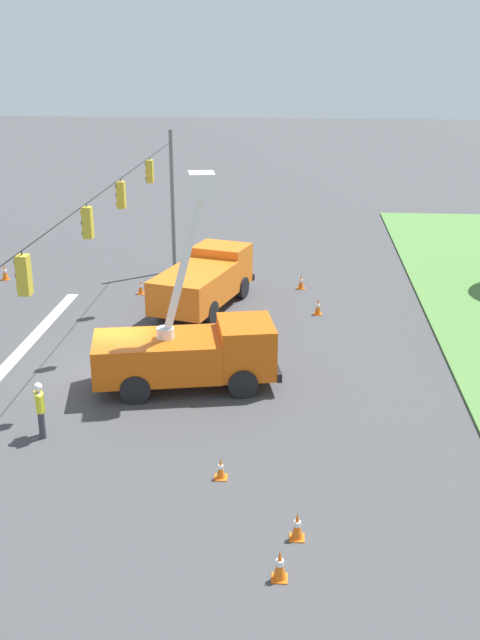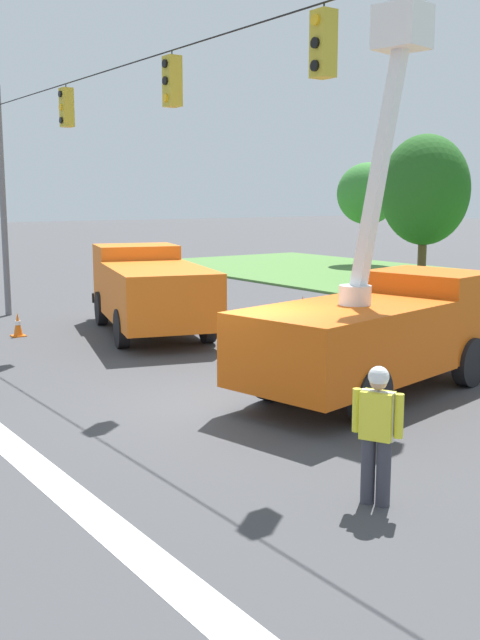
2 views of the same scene
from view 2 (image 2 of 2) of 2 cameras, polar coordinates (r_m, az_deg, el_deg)
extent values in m
plane|color=#424244|center=(13.86, -0.18, -6.55)|extent=(200.00, 200.00, 0.00)
cube|color=silver|center=(12.08, -16.84, -9.38)|extent=(17.60, 0.50, 0.01)
cylinder|color=slate|center=(25.11, -17.61, 8.50)|extent=(0.20, 0.20, 7.20)
cylinder|color=black|center=(13.61, -0.20, 21.24)|extent=(26.00, 0.03, 0.03)
cylinder|color=black|center=(20.17, -13.13, 16.99)|extent=(0.02, 0.02, 0.10)
cube|color=gold|center=(20.11, -13.07, 15.49)|extent=(0.32, 0.28, 0.96)
cylinder|color=black|center=(20.08, -13.54, 16.40)|extent=(0.16, 0.05, 0.16)
cylinder|color=yellow|center=(20.05, -13.51, 15.49)|extent=(0.16, 0.05, 0.16)
cylinder|color=black|center=(20.01, -13.47, 14.58)|extent=(0.16, 0.05, 0.16)
cylinder|color=black|center=(15.44, -5.21, 19.60)|extent=(0.02, 0.02, 0.10)
cube|color=gold|center=(15.36, -5.18, 17.65)|extent=(0.32, 0.28, 0.96)
cylinder|color=black|center=(15.33, -5.75, 18.87)|extent=(0.16, 0.05, 0.16)
cylinder|color=black|center=(15.28, -5.72, 17.69)|extent=(0.16, 0.05, 0.16)
cylinder|color=yellow|center=(15.24, -5.70, 16.49)|extent=(0.16, 0.05, 0.16)
cylinder|color=black|center=(11.90, 6.42, 22.67)|extent=(0.02, 0.02, 0.10)
cube|color=gold|center=(11.79, 6.37, 20.17)|extent=(0.32, 0.28, 0.96)
cylinder|color=yellow|center=(11.75, 5.77, 21.80)|extent=(0.16, 0.05, 0.16)
cylinder|color=black|center=(11.68, 5.74, 20.27)|extent=(0.16, 0.05, 0.16)
cylinder|color=black|center=(11.63, 5.72, 18.72)|extent=(0.16, 0.05, 0.16)
cylinder|color=brown|center=(41.99, 9.60, 5.80)|extent=(0.47, 0.47, 2.51)
ellipsoid|color=#387F33|center=(41.92, 9.70, 9.48)|extent=(3.38, 3.31, 3.35)
cylinder|color=brown|center=(34.52, 13.70, 4.75)|extent=(0.38, 0.38, 2.33)
ellipsoid|color=#235B1E|center=(34.42, 13.89, 9.60)|extent=(4.13, 3.62, 4.84)
cube|color=#D6560F|center=(13.89, 7.96, -1.67)|extent=(3.16, 4.63, 1.32)
cube|color=#D6560F|center=(16.38, 14.19, 0.58)|extent=(2.60, 2.23, 1.75)
cube|color=#1E2838|center=(16.89, 15.30, 1.85)|extent=(2.00, 0.49, 0.79)
cube|color=black|center=(17.36, 15.70, -1.43)|extent=(2.36, 0.62, 0.30)
cylinder|color=black|center=(16.88, 10.43, -2.05)|extent=(0.47, 1.04, 1.00)
cylinder|color=black|center=(15.83, 17.07, -3.08)|extent=(0.47, 1.04, 1.00)
cylinder|color=black|center=(14.11, 2.47, -4.16)|extent=(0.47, 1.04, 1.00)
cylinder|color=black|center=(12.82, 9.89, -5.69)|extent=(0.47, 1.04, 1.00)
cylinder|color=silver|center=(14.00, 8.76, 1.89)|extent=(0.60, 0.60, 0.36)
cube|color=white|center=(14.43, 10.51, 11.00)|extent=(0.54, 1.56, 4.91)
cube|color=white|center=(15.30, 12.27, 20.96)|extent=(1.04, 0.96, 0.80)
cube|color=orange|center=(20.03, -6.24, 1.94)|extent=(4.91, 3.62, 1.45)
cube|color=orange|center=(23.06, -7.90, 3.39)|extent=(2.48, 2.80, 1.85)
cube|color=#1E2838|center=(23.67, -8.21, 4.33)|extent=(0.70, 2.03, 0.83)
cube|color=black|center=(24.15, -8.30, 1.80)|extent=(0.86, 2.40, 0.30)
cylinder|color=black|center=(22.75, -10.53, 0.89)|extent=(1.04, 0.56, 1.00)
cylinder|color=black|center=(23.16, -4.98, 1.16)|extent=(1.04, 0.56, 1.00)
cylinder|color=black|center=(19.17, -9.02, -0.64)|extent=(1.04, 0.56, 1.00)
cylinder|color=black|center=(19.66, -2.49, -0.29)|extent=(1.04, 0.56, 1.00)
cylinder|color=#383842|center=(9.68, 9.73, -11.21)|extent=(0.18, 0.18, 0.85)
cylinder|color=#383842|center=(9.62, 10.88, -11.37)|extent=(0.18, 0.18, 0.85)
cube|color=yellow|center=(9.42, 10.43, -7.16)|extent=(0.47, 0.39, 0.60)
cube|color=silver|center=(9.42, 10.43, -7.16)|extent=(0.41, 0.26, 0.62)
cylinder|color=yellow|center=(9.49, 8.88, -6.79)|extent=(0.11, 0.11, 0.55)
cylinder|color=yellow|center=(9.34, 12.03, -7.17)|extent=(0.11, 0.11, 0.55)
sphere|color=tan|center=(9.31, 10.51, -4.62)|extent=(0.22, 0.22, 0.22)
sphere|color=white|center=(9.29, 10.52, -4.26)|extent=(0.26, 0.26, 0.26)
cube|color=orange|center=(26.01, -1.62, 1.02)|extent=(0.36, 0.36, 0.03)
cone|color=orange|center=(25.96, -1.62, 1.80)|extent=(0.27, 0.27, 0.69)
cylinder|color=white|center=(25.95, -1.62, 1.88)|extent=(0.17, 0.17, 0.12)
cube|color=orange|center=(21.47, -16.53, -1.16)|extent=(0.36, 0.36, 0.03)
cone|color=orange|center=(21.42, -16.57, -0.29)|extent=(0.25, 0.25, 0.63)
cylinder|color=white|center=(21.41, -16.57, -0.21)|extent=(0.16, 0.16, 0.11)
cube|color=orange|center=(23.57, 4.77, 0.12)|extent=(0.36, 0.36, 0.03)
cone|color=orange|center=(23.51, 4.78, 0.99)|extent=(0.28, 0.28, 0.70)
cylinder|color=white|center=(23.51, 4.78, 1.07)|extent=(0.17, 0.17, 0.13)
camera|label=1|loc=(20.48, 101.37, 19.18)|focal=42.00mm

